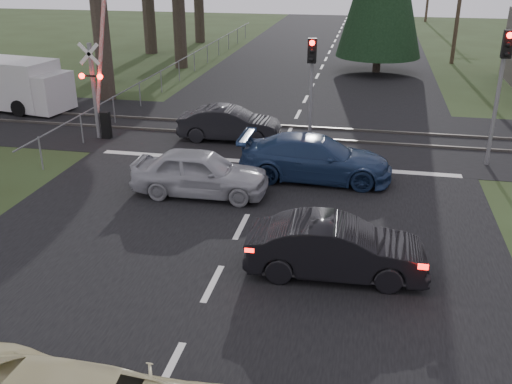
% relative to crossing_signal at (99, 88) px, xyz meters
% --- Properties ---
extents(ground, '(120.00, 120.00, 0.00)m').
position_rel_crossing_signal_xyz_m(ground, '(7.27, -9.79, -2.06)').
color(ground, '#2A3719').
rests_on(ground, ground).
extents(road, '(14.00, 100.00, 0.01)m').
position_rel_crossing_signal_xyz_m(road, '(7.27, 0.21, -2.05)').
color(road, black).
rests_on(road, ground).
extents(rail_corridor, '(120.00, 8.00, 0.01)m').
position_rel_crossing_signal_xyz_m(rail_corridor, '(7.27, 2.21, -2.05)').
color(rail_corridor, black).
rests_on(rail_corridor, ground).
extents(stop_line, '(13.00, 0.35, 0.00)m').
position_rel_crossing_signal_xyz_m(stop_line, '(7.27, -1.59, -2.05)').
color(stop_line, silver).
rests_on(stop_line, ground).
extents(rail_near, '(120.00, 0.12, 0.10)m').
position_rel_crossing_signal_xyz_m(rail_near, '(7.27, 1.41, -2.01)').
color(rail_near, '#59544C').
rests_on(rail_near, ground).
extents(rail_far, '(120.00, 0.12, 0.10)m').
position_rel_crossing_signal_xyz_m(rail_far, '(7.27, 3.01, -2.01)').
color(rail_far, '#59544C').
rests_on(rail_far, ground).
extents(crossing_signal, '(1.62, 0.38, 6.96)m').
position_rel_crossing_signal_xyz_m(crossing_signal, '(0.00, 0.00, 0.00)').
color(crossing_signal, slate).
rests_on(crossing_signal, ground).
extents(traffic_signal_right, '(0.68, 0.48, 4.70)m').
position_rel_crossing_signal_xyz_m(traffic_signal_right, '(14.82, -0.31, 1.26)').
color(traffic_signal_right, slate).
rests_on(traffic_signal_right, ground).
extents(traffic_signal_center, '(0.32, 0.48, 4.10)m').
position_rel_crossing_signal_xyz_m(traffic_signal_center, '(8.27, 0.89, 0.75)').
color(traffic_signal_center, slate).
rests_on(traffic_signal_center, ground).
extents(fence_left, '(0.10, 36.00, 1.20)m').
position_rel_crossing_signal_xyz_m(fence_left, '(-0.53, 12.71, -2.06)').
color(fence_left, slate).
rests_on(fence_left, ground).
extents(dark_hatchback, '(4.24, 1.64, 1.38)m').
position_rel_crossing_signal_xyz_m(dark_hatchback, '(9.99, -8.80, -1.37)').
color(dark_hatchback, black).
rests_on(dark_hatchback, ground).
extents(silver_car, '(4.27, 1.79, 1.45)m').
position_rel_crossing_signal_xyz_m(silver_car, '(5.52, -4.79, -1.33)').
color(silver_car, '#9A9BA1').
rests_on(silver_car, ground).
extents(blue_sedan, '(5.04, 2.07, 1.46)m').
position_rel_crossing_signal_xyz_m(blue_sedan, '(8.89, -2.76, -1.33)').
color(blue_sedan, navy).
rests_on(blue_sedan, ground).
extents(dark_car_far, '(4.11, 1.59, 1.34)m').
position_rel_crossing_signal_xyz_m(dark_car_far, '(5.08, 0.81, -1.39)').
color(dark_car_far, black).
rests_on(dark_car_far, ground).
extents(white_van, '(6.29, 3.12, 2.35)m').
position_rel_crossing_signal_xyz_m(white_van, '(-6.35, 3.58, -0.86)').
color(white_van, silver).
rests_on(white_van, ground).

